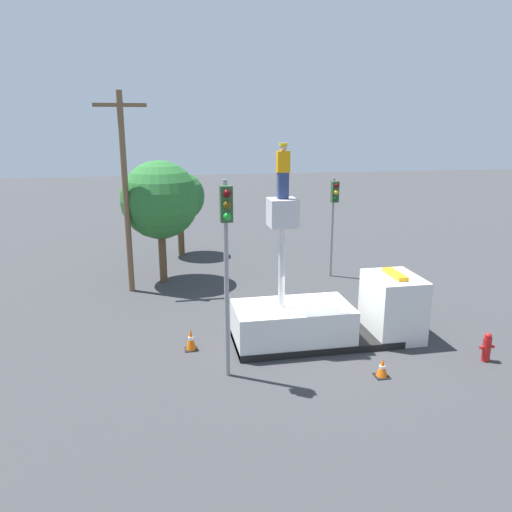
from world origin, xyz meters
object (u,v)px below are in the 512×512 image
at_px(traffic_light_across, 334,208).
at_px(fire_hydrant, 487,347).
at_px(worker, 283,171).
at_px(bucket_truck, 330,317).
at_px(traffic_light_pole, 226,243).
at_px(traffic_cone_rear, 191,340).
at_px(traffic_cone_curbside, 382,368).
at_px(tree_left_bg, 160,200).
at_px(tree_right_bg, 180,197).
at_px(utility_pole, 125,188).

bearing_deg(traffic_light_across, fire_hydrant, -79.08).
bearing_deg(fire_hydrant, traffic_light_across, 100.92).
bearing_deg(worker, traffic_light_across, 59.06).
height_order(bucket_truck, traffic_light_pole, traffic_light_pole).
height_order(traffic_cone_rear, traffic_cone_curbside, traffic_cone_rear).
relative_size(worker, traffic_cone_curbside, 2.96).
xyz_separation_m(traffic_light_pole, tree_left_bg, (-1.80, 9.99, -0.22)).
xyz_separation_m(bucket_truck, worker, (-1.75, 0.00, 5.06)).
xyz_separation_m(fire_hydrant, traffic_cone_curbside, (-3.74, -0.35, -0.20)).
height_order(traffic_cone_rear, tree_left_bg, tree_left_bg).
bearing_deg(bucket_truck, traffic_light_pole, -153.37).
bearing_deg(traffic_light_pole, traffic_cone_rear, 115.00).
relative_size(worker, traffic_light_pole, 0.29).
xyz_separation_m(traffic_light_pole, fire_hydrant, (8.30, -0.50, -3.70)).
height_order(traffic_cone_curbside, tree_right_bg, tree_right_bg).
relative_size(bucket_truck, fire_hydrant, 6.74).
xyz_separation_m(worker, traffic_cone_rear, (-3.07, 0.19, -5.60)).
distance_m(worker, traffic_light_pole, 3.35).
bearing_deg(utility_pole, traffic_cone_rear, -71.38).
distance_m(traffic_light_pole, traffic_cone_rear, 4.48).
bearing_deg(worker, traffic_light_pole, -137.31).
height_order(traffic_light_pole, traffic_cone_rear, traffic_light_pole).
bearing_deg(fire_hydrant, worker, 158.73).
relative_size(traffic_light_across, utility_pole, 0.56).
bearing_deg(traffic_light_across, traffic_light_pole, -125.03).
height_order(traffic_cone_curbside, utility_pole, utility_pole).
distance_m(bucket_truck, traffic_cone_curbside, 2.93).
bearing_deg(tree_left_bg, fire_hydrant, -46.07).
distance_m(traffic_light_pole, tree_left_bg, 10.16).
xyz_separation_m(fire_hydrant, utility_pole, (-11.56, 9.33, 4.24)).
distance_m(bucket_truck, tree_left_bg, 10.31).
xyz_separation_m(traffic_light_across, traffic_cone_curbside, (-1.87, -10.02, -3.21)).
bearing_deg(worker, utility_pole, 127.68).
relative_size(fire_hydrant, utility_pole, 0.11).
distance_m(traffic_cone_rear, tree_left_bg, 8.70).
relative_size(fire_hydrant, tree_left_bg, 0.17).
bearing_deg(bucket_truck, fire_hydrant, -28.45).
bearing_deg(traffic_cone_curbside, utility_pole, 128.93).
bearing_deg(traffic_light_pole, tree_right_bg, 92.72).
xyz_separation_m(fire_hydrant, tree_right_bg, (-9.02, 15.48, 2.91)).
distance_m(traffic_light_across, tree_left_bg, 8.29).
distance_m(traffic_light_pole, utility_pole, 9.43).
relative_size(tree_right_bg, utility_pole, 0.55).
height_order(worker, traffic_cone_rear, worker).
bearing_deg(fire_hydrant, utility_pole, 141.07).
xyz_separation_m(worker, utility_pole, (-5.34, 6.91, -1.25)).
relative_size(tree_left_bg, utility_pole, 0.66).
height_order(traffic_light_across, traffic_cone_curbside, traffic_light_across).
xyz_separation_m(traffic_light_pole, traffic_cone_rear, (-0.99, 2.12, -3.82)).
bearing_deg(fire_hydrant, tree_left_bg, 133.93).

